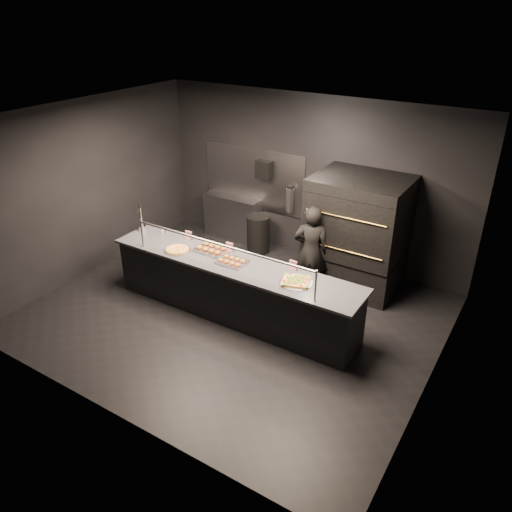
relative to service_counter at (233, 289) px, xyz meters
name	(u,v)px	position (x,y,z in m)	size (l,w,h in m)	color
room	(232,225)	(-0.02, 0.05, 1.03)	(6.04, 6.00, 3.00)	black
service_counter	(233,289)	(0.00, 0.00, 0.00)	(4.10, 0.78, 1.37)	black
pizza_oven	(357,232)	(1.20, 1.90, 0.50)	(1.50, 1.23, 1.91)	black
prep_shelf	(233,217)	(-1.60, 2.32, -0.01)	(1.20, 0.35, 0.90)	#99999E
towel_dispenser	(264,170)	(-0.90, 2.39, 1.09)	(0.30, 0.20, 0.35)	black
fire_extinguisher	(290,200)	(-0.35, 2.40, 0.60)	(0.14, 0.14, 0.51)	#B2B2B7
beer_tap	(141,222)	(-1.95, 0.15, 0.61)	(0.14, 0.20, 0.54)	silver
round_pizza	(177,250)	(-0.95, -0.13, 0.47)	(0.42, 0.42, 0.03)	silver
slider_tray_a	(212,249)	(-0.49, 0.15, 0.49)	(0.55, 0.44, 0.08)	silver
slider_tray_b	(232,261)	(0.00, -0.02, 0.48)	(0.45, 0.35, 0.07)	silver
square_pizza	(296,281)	(1.07, -0.02, 0.47)	(0.48, 0.48, 0.05)	silver
condiment_jar	(163,231)	(-1.56, 0.24, 0.50)	(0.14, 0.05, 0.09)	silver
tent_cards	(235,248)	(-0.15, 0.28, 0.53)	(2.04, 0.04, 0.15)	white
trash_bin	(258,234)	(-0.84, 2.07, -0.10)	(0.44, 0.44, 0.73)	black
worker	(311,251)	(0.70, 1.20, 0.31)	(0.57, 0.37, 1.56)	black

